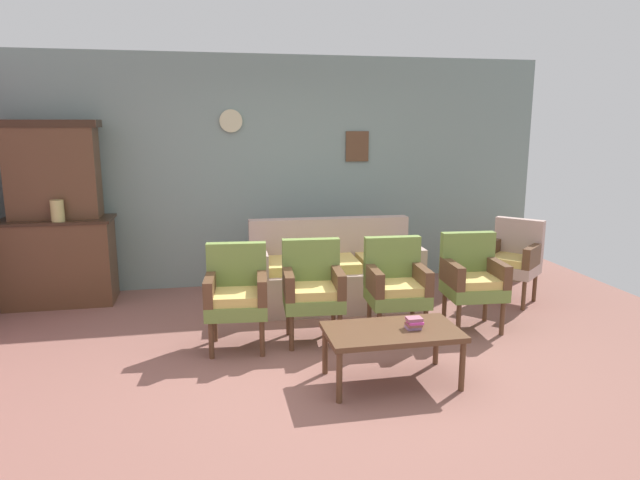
# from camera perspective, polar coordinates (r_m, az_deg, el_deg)

# --- Properties ---
(ground_plane) EXTENTS (7.68, 7.68, 0.00)m
(ground_plane) POSITION_cam_1_polar(r_m,az_deg,el_deg) (4.61, 1.01, -12.95)
(ground_plane) COLOR #84564C
(wall_back_with_decor) EXTENTS (6.40, 0.09, 2.70)m
(wall_back_with_decor) POSITION_cam_1_polar(r_m,az_deg,el_deg) (6.81, -3.74, 6.85)
(wall_back_with_decor) COLOR gray
(wall_back_with_decor) RESTS_ON ground
(side_cabinet) EXTENTS (1.16, 0.55, 0.93)m
(side_cabinet) POSITION_cam_1_polar(r_m,az_deg,el_deg) (6.70, -24.76, -1.97)
(side_cabinet) COLOR brown
(side_cabinet) RESTS_ON ground
(cabinet_upper_hutch) EXTENTS (0.99, 0.38, 1.03)m
(cabinet_upper_hutch) POSITION_cam_1_polar(r_m,az_deg,el_deg) (6.63, -25.33, 6.49)
(cabinet_upper_hutch) COLOR brown
(cabinet_upper_hutch) RESTS_ON side_cabinet
(vase_on_cabinet) EXTENTS (0.13, 0.13, 0.22)m
(vase_on_cabinet) POSITION_cam_1_polar(r_m,az_deg,el_deg) (6.41, -24.96, 2.69)
(vase_on_cabinet) COLOR tan
(vase_on_cabinet) RESTS_ON side_cabinet
(floral_couch) EXTENTS (1.80, 0.86, 0.90)m
(floral_couch) POSITION_cam_1_polar(r_m,az_deg,el_deg) (6.09, 1.38, -3.51)
(floral_couch) COLOR tan
(floral_couch) RESTS_ON ground
(armchair_by_doorway) EXTENTS (0.56, 0.54, 0.90)m
(armchair_by_doorway) POSITION_cam_1_polar(r_m,az_deg,el_deg) (4.94, -8.40, -5.19)
(armchair_by_doorway) COLOR olive
(armchair_by_doorway) RESTS_ON ground
(armchair_near_couch_end) EXTENTS (0.56, 0.53, 0.90)m
(armchair_near_couch_end) POSITION_cam_1_polar(r_m,az_deg,el_deg) (5.05, -0.75, -4.68)
(armchair_near_couch_end) COLOR olive
(armchair_near_couch_end) RESTS_ON ground
(armchair_row_middle) EXTENTS (0.55, 0.52, 0.90)m
(armchair_row_middle) POSITION_cam_1_polar(r_m,az_deg,el_deg) (5.20, 7.67, -4.32)
(armchair_row_middle) COLOR olive
(armchair_row_middle) RESTS_ON ground
(armchair_near_cabinet) EXTENTS (0.55, 0.53, 0.90)m
(armchair_near_cabinet) POSITION_cam_1_polar(r_m,az_deg,el_deg) (5.55, 15.11, -3.60)
(armchair_near_cabinet) COLOR olive
(armchair_near_cabinet) RESTS_ON ground
(wingback_chair_by_fireplace) EXTENTS (0.71, 0.71, 0.90)m
(wingback_chair_by_fireplace) POSITION_cam_1_polar(r_m,az_deg,el_deg) (6.49, 18.91, -1.62)
(wingback_chair_by_fireplace) COLOR tan
(wingback_chair_by_fireplace) RESTS_ON ground
(coffee_table) EXTENTS (1.00, 0.56, 0.42)m
(coffee_table) POSITION_cam_1_polar(r_m,az_deg,el_deg) (4.31, 7.27, -9.47)
(coffee_table) COLOR brown
(coffee_table) RESTS_ON ground
(book_stack_on_table) EXTENTS (0.12, 0.11, 0.08)m
(book_stack_on_table) POSITION_cam_1_polar(r_m,az_deg,el_deg) (4.31, 9.45, -8.27)
(book_stack_on_table) COLOR #A37AAB
(book_stack_on_table) RESTS_ON coffee_table
(floor_vase_by_wall) EXTENTS (0.24, 0.24, 0.72)m
(floor_vase_by_wall) POSITION_cam_1_polar(r_m,az_deg,el_deg) (7.45, 19.16, -1.08)
(floor_vase_by_wall) COLOR olive
(floor_vase_by_wall) RESTS_ON ground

